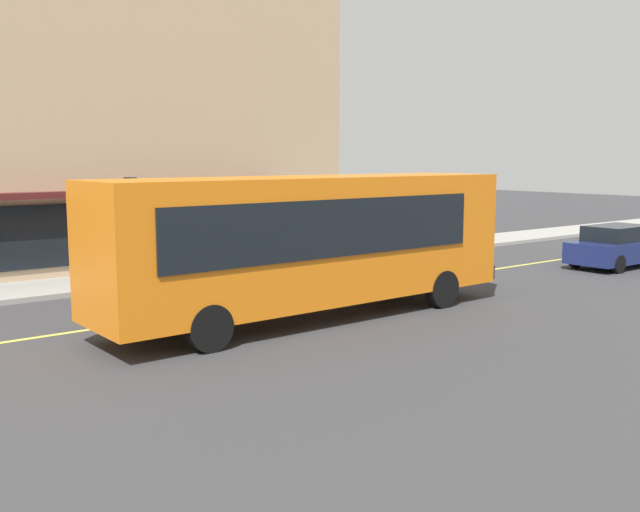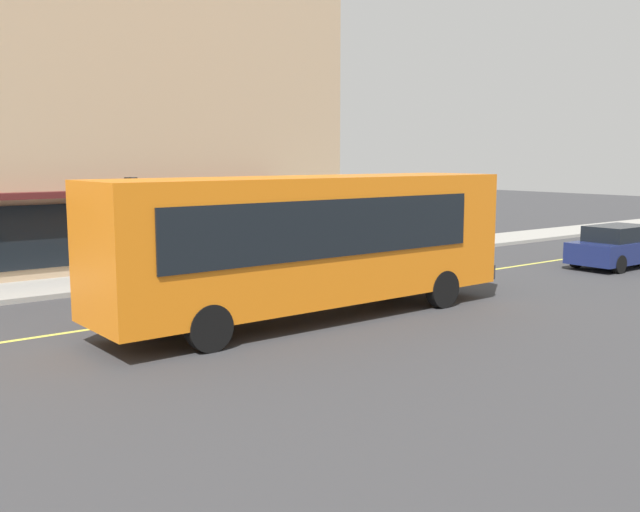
{
  "view_description": "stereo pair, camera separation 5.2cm",
  "coord_description": "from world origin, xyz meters",
  "px_view_note": "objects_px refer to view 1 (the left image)",
  "views": [
    {
      "loc": [
        -11.02,
        -16.09,
        3.97
      ],
      "look_at": [
        -0.47,
        -2.58,
        1.6
      ],
      "focal_mm": 40.31,
      "sensor_mm": 36.0,
      "label": 1
    },
    {
      "loc": [
        -10.98,
        -16.12,
        3.97
      ],
      "look_at": [
        -0.47,
        -2.58,
        1.6
      ],
      "focal_mm": 40.31,
      "sensor_mm": 36.0,
      "label": 2
    }
  ],
  "objects_px": {
    "car_navy": "(618,247)",
    "pedestrian_by_curb": "(270,236)",
    "bus": "(312,239)",
    "traffic_light": "(132,204)"
  },
  "relations": [
    {
      "from": "car_navy",
      "to": "pedestrian_by_curb",
      "type": "distance_m",
      "value": 12.65
    },
    {
      "from": "bus",
      "to": "traffic_light",
      "type": "height_order",
      "value": "bus"
    },
    {
      "from": "pedestrian_by_curb",
      "to": "bus",
      "type": "bearing_deg",
      "value": -116.7
    },
    {
      "from": "car_navy",
      "to": "pedestrian_by_curb",
      "type": "bearing_deg",
      "value": 143.36
    },
    {
      "from": "bus",
      "to": "pedestrian_by_curb",
      "type": "xyz_separation_m",
      "value": [
        3.72,
        7.4,
        -0.84
      ]
    },
    {
      "from": "bus",
      "to": "car_navy",
      "type": "bearing_deg",
      "value": -0.61
    },
    {
      "from": "bus",
      "to": "car_navy",
      "type": "relative_size",
      "value": 2.59
    },
    {
      "from": "bus",
      "to": "pedestrian_by_curb",
      "type": "distance_m",
      "value": 8.32
    },
    {
      "from": "pedestrian_by_curb",
      "to": "traffic_light",
      "type": "bearing_deg",
      "value": -177.28
    },
    {
      "from": "car_navy",
      "to": "bus",
      "type": "bearing_deg",
      "value": 179.39
    }
  ]
}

